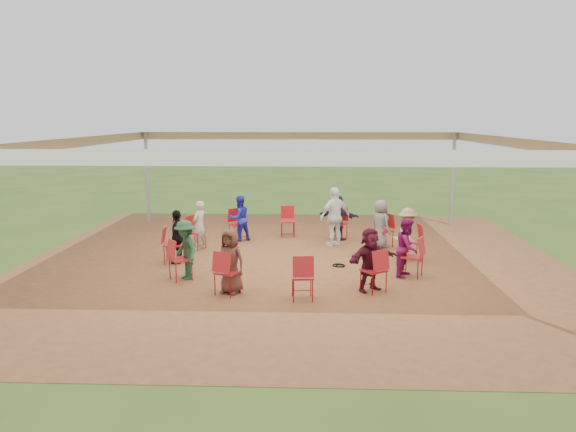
{
  "coord_description": "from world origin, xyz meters",
  "views": [
    {
      "loc": [
        0.39,
        -13.27,
        3.45
      ],
      "look_at": [
        -0.15,
        0.3,
        1.07
      ],
      "focal_mm": 35.0,
      "sensor_mm": 36.0,
      "label": 1
    }
  ],
  "objects_px": {
    "chair_9": "(302,277)",
    "chair_11": "(412,257)",
    "chair_3": "(288,222)",
    "standing_person": "(335,217)",
    "chair_10": "(374,271)",
    "person_seated_5": "(177,237)",
    "person_seated_3": "(239,218)",
    "chair_5": "(196,232)",
    "laptop": "(401,236)",
    "chair_8": "(227,273)",
    "chair_6": "(173,245)",
    "person_seated_6": "(185,250)",
    "person_seated_9": "(407,247)",
    "person_seated_2": "(337,217)",
    "chair_2": "(339,224)",
    "chair_1": "(383,231)",
    "cable_coil": "(339,265)",
    "person_seated_8": "(370,259)",
    "person_seated_7": "(231,261)",
    "chair_4": "(238,225)",
    "chair_0": "(412,242)",
    "person_seated_4": "(199,225)",
    "person_seated_1": "(380,224)",
    "chair_7": "(181,260)"
  },
  "relations": [
    {
      "from": "person_seated_7",
      "to": "chair_8",
      "type": "bearing_deg",
      "value": -90.0
    },
    {
      "from": "chair_1",
      "to": "chair_11",
      "type": "bearing_deg",
      "value": 150.0
    },
    {
      "from": "chair_1",
      "to": "chair_6",
      "type": "relative_size",
      "value": 1.0
    },
    {
      "from": "chair_4",
      "to": "standing_person",
      "type": "relative_size",
      "value": 0.56
    },
    {
      "from": "chair_1",
      "to": "person_seated_6",
      "type": "bearing_deg",
      "value": 90.0
    },
    {
      "from": "chair_9",
      "to": "person_seated_3",
      "type": "xyz_separation_m",
      "value": [
        -1.86,
        5.18,
        0.2
      ]
    },
    {
      "from": "person_seated_5",
      "to": "cable_coil",
      "type": "relative_size",
      "value": 3.99
    },
    {
      "from": "chair_11",
      "to": "person_seated_3",
      "type": "relative_size",
      "value": 0.7
    },
    {
      "from": "chair_0",
      "to": "chair_9",
      "type": "relative_size",
      "value": 1.0
    },
    {
      "from": "chair_5",
      "to": "laptop",
      "type": "xyz_separation_m",
      "value": [
        5.26,
        -0.99,
        0.17
      ]
    },
    {
      "from": "person_seated_5",
      "to": "chair_11",
      "type": "bearing_deg",
      "value": 74.68
    },
    {
      "from": "chair_2",
      "to": "person_seated_6",
      "type": "relative_size",
      "value": 0.7
    },
    {
      "from": "person_seated_3",
      "to": "person_seated_9",
      "type": "relative_size",
      "value": 1.0
    },
    {
      "from": "chair_7",
      "to": "chair_9",
      "type": "relative_size",
      "value": 1.0
    },
    {
      "from": "chair_1",
      "to": "cable_coil",
      "type": "xyz_separation_m",
      "value": [
        -1.29,
        -2.07,
        -0.43
      ]
    },
    {
      "from": "person_seated_2",
      "to": "person_seated_4",
      "type": "relative_size",
      "value": 1.0
    },
    {
      "from": "chair_0",
      "to": "person_seated_7",
      "type": "distance_m",
      "value": 4.94
    },
    {
      "from": "person_seated_1",
      "to": "person_seated_9",
      "type": "relative_size",
      "value": 1.0
    },
    {
      "from": "chair_5",
      "to": "standing_person",
      "type": "distance_m",
      "value": 3.76
    },
    {
      "from": "person_seated_2",
      "to": "chair_3",
      "type": "bearing_deg",
      "value": 10.51
    },
    {
      "from": "chair_7",
      "to": "chair_11",
      "type": "distance_m",
      "value": 5.04
    },
    {
      "from": "person_seated_3",
      "to": "person_seated_5",
      "type": "distance_m",
      "value": 2.79
    },
    {
      "from": "chair_9",
      "to": "person_seated_9",
      "type": "xyz_separation_m",
      "value": [
        2.27,
        1.72,
        0.2
      ]
    },
    {
      "from": "chair_11",
      "to": "chair_3",
      "type": "bearing_deg",
      "value": 60.0
    },
    {
      "from": "chair_10",
      "to": "person_seated_5",
      "type": "height_order",
      "value": "person_seated_5"
    },
    {
      "from": "chair_2",
      "to": "person_seated_8",
      "type": "height_order",
      "value": "person_seated_8"
    },
    {
      "from": "chair_8",
      "to": "person_seated_6",
      "type": "distance_m",
      "value": 1.49
    },
    {
      "from": "chair_4",
      "to": "person_seated_1",
      "type": "relative_size",
      "value": 0.7
    },
    {
      "from": "person_seated_3",
      "to": "person_seated_5",
      "type": "relative_size",
      "value": 1.0
    },
    {
      "from": "chair_11",
      "to": "person_seated_9",
      "type": "xyz_separation_m",
      "value": [
        -0.11,
        0.05,
        0.2
      ]
    },
    {
      "from": "chair_8",
      "to": "laptop",
      "type": "relative_size",
      "value": 2.59
    },
    {
      "from": "chair_10",
      "to": "person_seated_6",
      "type": "height_order",
      "value": "person_seated_6"
    },
    {
      "from": "chair_1",
      "to": "chair_3",
      "type": "distance_m",
      "value": 2.91
    },
    {
      "from": "cable_coil",
      "to": "chair_0",
      "type": "bearing_deg",
      "value": 20.01
    },
    {
      "from": "standing_person",
      "to": "chair_6",
      "type": "bearing_deg",
      "value": -8.12
    },
    {
      "from": "chair_0",
      "to": "cable_coil",
      "type": "relative_size",
      "value": 2.77
    },
    {
      "from": "chair_5",
      "to": "chair_9",
      "type": "bearing_deg",
      "value": 60.0
    },
    {
      "from": "chair_7",
      "to": "person_seated_5",
      "type": "distance_m",
      "value": 1.49
    },
    {
      "from": "chair_8",
      "to": "person_seated_5",
      "type": "distance_m",
      "value": 2.86
    },
    {
      "from": "chair_4",
      "to": "person_seated_9",
      "type": "distance_m",
      "value": 5.51
    },
    {
      "from": "chair_9",
      "to": "chair_11",
      "type": "height_order",
      "value": "same"
    },
    {
      "from": "person_seated_2",
      "to": "chair_5",
      "type": "bearing_deg",
      "value": 43.79
    },
    {
      "from": "chair_11",
      "to": "laptop",
      "type": "height_order",
      "value": "chair_11"
    },
    {
      "from": "chair_5",
      "to": "person_seated_8",
      "type": "relative_size",
      "value": 0.7
    },
    {
      "from": "chair_3",
      "to": "standing_person",
      "type": "height_order",
      "value": "standing_person"
    },
    {
      "from": "chair_2",
      "to": "person_seated_7",
      "type": "height_order",
      "value": "person_seated_7"
    },
    {
      "from": "chair_8",
      "to": "laptop",
      "type": "distance_m",
      "value": 4.8
    },
    {
      "from": "chair_9",
      "to": "person_seated_2",
      "type": "bearing_deg",
      "value": 75.32
    },
    {
      "from": "chair_5",
      "to": "person_seated_5",
      "type": "bearing_deg",
      "value": 19.49
    },
    {
      "from": "chair_4",
      "to": "chair_10",
      "type": "xyz_separation_m",
      "value": [
        3.34,
        -4.76,
        0.0
      ]
    }
  ]
}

